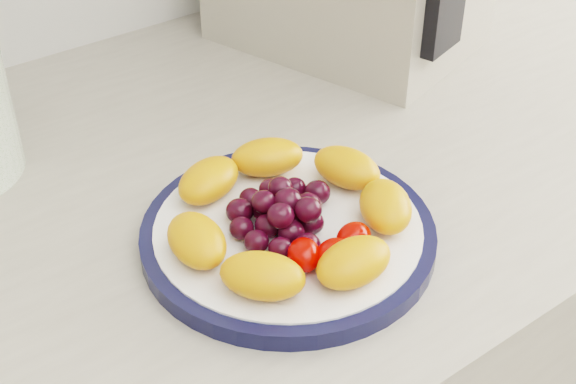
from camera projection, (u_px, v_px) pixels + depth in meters
plate_rim at (288, 235)px, 0.64m from camera, size 0.23×0.23×0.01m
plate_face at (288, 234)px, 0.64m from camera, size 0.21×0.21×0.02m
fruit_plate at (292, 214)px, 0.62m from camera, size 0.20×0.20×0.03m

